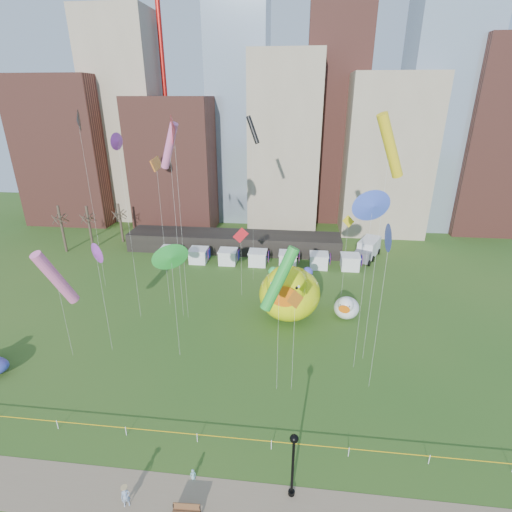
# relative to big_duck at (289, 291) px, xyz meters

# --- Properties ---
(ground) EXTENTS (160.00, 160.00, 0.00)m
(ground) POSITION_rel_big_duck_xyz_m (-6.63, -19.94, -3.69)
(ground) COLOR #26561B
(ground) RESTS_ON ground
(footpath) EXTENTS (70.00, 4.00, 0.02)m
(footpath) POSITION_rel_big_duck_xyz_m (-6.63, -24.94, -3.68)
(footpath) COLOR #887255
(footpath) RESTS_ON ground
(skyline) EXTENTS (101.00, 23.00, 68.00)m
(skyline) POSITION_rel_big_duck_xyz_m (-4.38, 41.12, 17.75)
(skyline) COLOR brown
(skyline) RESTS_ON ground
(pavilion) EXTENTS (38.00, 6.00, 3.20)m
(pavilion) POSITION_rel_big_duck_xyz_m (-10.63, 22.06, -2.09)
(pavilion) COLOR black
(pavilion) RESTS_ON ground
(vendor_tents) EXTENTS (33.24, 2.80, 2.40)m
(vendor_tents) POSITION_rel_big_duck_xyz_m (-5.61, 16.06, -2.59)
(vendor_tents) COLOR white
(vendor_tents) RESTS_ON ground
(bare_trees) EXTENTS (8.44, 6.44, 8.50)m
(bare_trees) POSITION_rel_big_duck_xyz_m (-36.80, 20.60, 0.32)
(bare_trees) COLOR #382B21
(bare_trees) RESTS_ON ground
(caution_tape) EXTENTS (50.00, 0.06, 0.90)m
(caution_tape) POSITION_rel_big_duck_xyz_m (-6.63, -19.94, -3.01)
(caution_tape) COLOR white
(caution_tape) RESTS_ON ground
(big_duck) EXTENTS (8.61, 10.89, 8.04)m
(big_duck) POSITION_rel_big_duck_xyz_m (0.00, 0.00, 0.00)
(big_duck) COLOR #E6F20C
(big_duck) RESTS_ON ground
(small_duck) EXTENTS (3.99, 4.66, 3.31)m
(small_duck) POSITION_rel_big_duck_xyz_m (7.20, 0.74, -2.17)
(small_duck) COLOR white
(small_duck) RESTS_ON ground
(seahorse_green) EXTENTS (1.51, 1.75, 5.66)m
(seahorse_green) POSITION_rel_big_duck_xyz_m (-2.14, 2.76, 0.43)
(seahorse_green) COLOR silver
(seahorse_green) RESTS_ON ground
(seahorse_purple) EXTENTS (1.67, 1.91, 5.92)m
(seahorse_purple) POSITION_rel_big_duck_xyz_m (2.24, 2.60, 0.56)
(seahorse_purple) COLOR silver
(seahorse_purple) RESTS_ON ground
(park_bench) EXTENTS (1.88, 0.68, 0.95)m
(park_bench) POSITION_rel_big_duck_xyz_m (-5.84, -25.85, -3.17)
(park_bench) COLOR brown
(park_bench) RESTS_ON footpath
(lamppost) EXTENTS (0.60, 0.60, 5.72)m
(lamppost) POSITION_rel_big_duck_xyz_m (1.05, -23.55, -0.20)
(lamppost) COLOR black
(lamppost) RESTS_ON footpath
(box_truck) EXTENTS (5.44, 7.77, 3.12)m
(box_truck) POSITION_rel_big_duck_xyz_m (12.94, 21.34, -2.09)
(box_truck) COLOR silver
(box_truck) RESTS_ON ground
(woman) EXTENTS (0.73, 0.63, 1.69)m
(woman) POSITION_rel_big_duck_xyz_m (-10.09, -25.60, -2.82)
(woman) COLOR silver
(woman) RESTS_ON footpath
(toddler) EXTENTS (0.37, 0.32, 0.90)m
(toddler) POSITION_rel_big_duck_xyz_m (-6.11, -23.16, -3.22)
(toddler) COLOR white
(toddler) RESTS_ON footpath
(kite_0) EXTENTS (1.33, 2.97, 24.24)m
(kite_0) POSITION_rel_big_duck_xyz_m (-12.57, -1.52, 19.03)
(kite_0) COLOR silver
(kite_0) RESTS_ON ground
(kite_1) EXTENTS (2.97, 2.35, 23.52)m
(kite_1) POSITION_rel_big_duck_xyz_m (-13.35, -0.98, 17.28)
(kite_1) COLOR silver
(kite_1) RESTS_ON ground
(kite_2) EXTENTS (2.11, 1.63, 23.64)m
(kite_2) POSITION_rel_big_duck_xyz_m (-5.69, 10.34, 18.11)
(kite_2) COLOR silver
(kite_2) RESTS_ON ground
(kite_3) EXTENTS (2.13, 1.90, 12.75)m
(kite_3) POSITION_rel_big_duck_xyz_m (-11.38, -9.07, 7.78)
(kite_3) COLOR silver
(kite_3) RESTS_ON ground
(kite_4) EXTENTS (1.46, 0.60, 13.31)m
(kite_4) POSITION_rel_big_duck_xyz_m (6.52, 1.35, 8.32)
(kite_4) COLOR silver
(kite_4) RESTS_ON ground
(kite_5) EXTENTS (2.55, 1.59, 18.49)m
(kite_5) POSITION_rel_big_duck_xyz_m (7.08, -8.93, 13.43)
(kite_5) COLOR silver
(kite_5) RESTS_ON ground
(kite_6) EXTENTS (1.18, 4.19, 19.30)m
(kite_6) POSITION_rel_big_duck_xyz_m (-15.98, 1.60, 14.91)
(kite_6) COLOR silver
(kite_6) RESTS_ON ground
(kite_7) EXTENTS (1.65, 1.47, 12.51)m
(kite_7) POSITION_rel_big_duck_xyz_m (-19.08, -9.00, 7.82)
(kite_7) COLOR silver
(kite_7) RESTS_ON ground
(kite_8) EXTENTS (2.07, 0.68, 10.01)m
(kite_8) POSITION_rel_big_duck_xyz_m (-6.73, 5.22, 5.10)
(kite_8) COLOR silver
(kite_8) RESTS_ON ground
(kite_9) EXTENTS (2.69, 4.00, 12.54)m
(kite_9) POSITION_rel_big_duck_xyz_m (-22.91, -10.37, 5.54)
(kite_9) COLOR silver
(kite_9) RESTS_ON ground
(kite_10) EXTENTS (1.50, 2.54, 24.46)m
(kite_10) POSITION_rel_big_duck_xyz_m (-27.20, 5.82, 19.40)
(kite_10) COLOR silver
(kite_10) RESTS_ON ground
(kite_11) EXTENTS (3.49, 2.21, 14.57)m
(kite_11) POSITION_rel_big_duck_xyz_m (-0.65, -13.10, 8.01)
(kite_11) COLOR silver
(kite_11) RESTS_ON ground
(kite_12) EXTENTS (3.38, 2.31, 24.79)m
(kite_12) POSITION_rel_big_duck_xyz_m (8.22, -7.39, 18.28)
(kite_12) COLOR silver
(kite_12) RESTS_ON ground
(kite_13) EXTENTS (0.38, 2.22, 16.36)m
(kite_13) POSITION_rel_big_duck_xyz_m (8.19, -11.76, 11.54)
(kite_13) COLOR silver
(kite_13) RESTS_ON ground
(kite_14) EXTENTS (1.46, 1.37, 10.77)m
(kite_14) POSITION_rel_big_duck_xyz_m (0.76, -13.03, 5.89)
(kite_14) COLOR silver
(kite_14) RESTS_ON ground
(kite_15) EXTENTS (0.27, 1.83, 22.41)m
(kite_15) POSITION_rel_big_duck_xyz_m (-18.66, -1.90, 17.72)
(kite_15) COLOR silver
(kite_15) RESTS_ON ground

